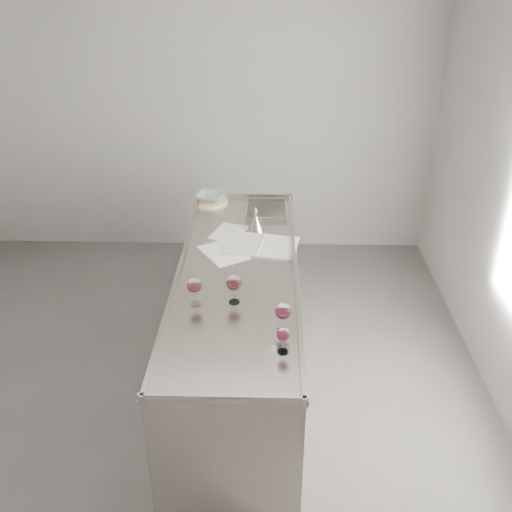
{
  "coord_description": "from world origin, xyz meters",
  "views": [
    {
      "loc": [
        0.7,
        -2.83,
        2.73
      ],
      "look_at": [
        0.62,
        0.33,
        1.02
      ],
      "focal_mm": 40.0,
      "sensor_mm": 36.0,
      "label": 1
    }
  ],
  "objects_px": {
    "counter": "(238,330)",
    "wine_glass_middle": "(234,283)",
    "wine_funnel": "(256,223)",
    "wine_glass_right": "(283,312)",
    "wine_glass_left": "(194,286)",
    "wine_glass_small": "(283,335)",
    "notebook": "(261,245)",
    "ceramic_bowl": "(210,197)"
  },
  "relations": [
    {
      "from": "ceramic_bowl",
      "to": "wine_funnel",
      "type": "height_order",
      "value": "wine_funnel"
    },
    {
      "from": "notebook",
      "to": "wine_funnel",
      "type": "relative_size",
      "value": 2.93
    },
    {
      "from": "wine_glass_small",
      "to": "notebook",
      "type": "relative_size",
      "value": 0.27
    },
    {
      "from": "wine_glass_middle",
      "to": "wine_glass_small",
      "type": "height_order",
      "value": "wine_glass_middle"
    },
    {
      "from": "wine_glass_right",
      "to": "wine_glass_small",
      "type": "bearing_deg",
      "value": -90.0
    },
    {
      "from": "wine_glass_middle",
      "to": "wine_glass_right",
      "type": "distance_m",
      "value": 0.39
    },
    {
      "from": "wine_glass_left",
      "to": "wine_glass_small",
      "type": "distance_m",
      "value": 0.65
    },
    {
      "from": "wine_glass_middle",
      "to": "ceramic_bowl",
      "type": "relative_size",
      "value": 0.83
    },
    {
      "from": "wine_glass_right",
      "to": "notebook",
      "type": "height_order",
      "value": "wine_glass_right"
    },
    {
      "from": "wine_funnel",
      "to": "ceramic_bowl",
      "type": "bearing_deg",
      "value": 126.72
    },
    {
      "from": "wine_glass_left",
      "to": "wine_glass_middle",
      "type": "bearing_deg",
      "value": 6.9
    },
    {
      "from": "wine_glass_left",
      "to": "ceramic_bowl",
      "type": "relative_size",
      "value": 0.8
    },
    {
      "from": "wine_glass_left",
      "to": "counter",
      "type": "bearing_deg",
      "value": 61.74
    },
    {
      "from": "wine_glass_right",
      "to": "wine_funnel",
      "type": "xyz_separation_m",
      "value": [
        -0.17,
        1.23,
        -0.07
      ]
    },
    {
      "from": "counter",
      "to": "wine_funnel",
      "type": "distance_m",
      "value": 0.78
    },
    {
      "from": "wine_glass_left",
      "to": "ceramic_bowl",
      "type": "distance_m",
      "value": 1.49
    },
    {
      "from": "wine_glass_middle",
      "to": "wine_glass_right",
      "type": "relative_size",
      "value": 1.03
    },
    {
      "from": "wine_glass_middle",
      "to": "wine_glass_small",
      "type": "xyz_separation_m",
      "value": [
        0.27,
        -0.45,
        -0.02
      ]
    },
    {
      "from": "wine_funnel",
      "to": "notebook",
      "type": "bearing_deg",
      "value": -80.3
    },
    {
      "from": "counter",
      "to": "notebook",
      "type": "xyz_separation_m",
      "value": [
        0.14,
        0.32,
        0.48
      ]
    },
    {
      "from": "wine_glass_left",
      "to": "ceramic_bowl",
      "type": "bearing_deg",
      "value": 92.19
    },
    {
      "from": "counter",
      "to": "wine_funnel",
      "type": "height_order",
      "value": "wine_funnel"
    },
    {
      "from": "wine_glass_left",
      "to": "wine_funnel",
      "type": "distance_m",
      "value": 1.03
    },
    {
      "from": "wine_glass_right",
      "to": "ceramic_bowl",
      "type": "xyz_separation_m",
      "value": [
        -0.55,
        1.73,
        -0.08
      ]
    },
    {
      "from": "wine_glass_left",
      "to": "wine_funnel",
      "type": "xyz_separation_m",
      "value": [
        0.32,
        0.98,
        -0.07
      ]
    },
    {
      "from": "wine_glass_small",
      "to": "ceramic_bowl",
      "type": "xyz_separation_m",
      "value": [
        -0.55,
        1.91,
        -0.06
      ]
    },
    {
      "from": "wine_glass_left",
      "to": "wine_glass_middle",
      "type": "xyz_separation_m",
      "value": [
        0.22,
        0.03,
        0.0
      ]
    },
    {
      "from": "notebook",
      "to": "wine_funnel",
      "type": "bearing_deg",
      "value": 110.53
    },
    {
      "from": "counter",
      "to": "wine_glass_middle",
      "type": "bearing_deg",
      "value": -89.64
    },
    {
      "from": "wine_glass_left",
      "to": "wine_glass_small",
      "type": "height_order",
      "value": "wine_glass_left"
    },
    {
      "from": "counter",
      "to": "wine_glass_right",
      "type": "xyz_separation_m",
      "value": [
        0.27,
        -0.65,
        0.59
      ]
    },
    {
      "from": "wine_glass_middle",
      "to": "wine_glass_small",
      "type": "relative_size",
      "value": 1.21
    },
    {
      "from": "wine_funnel",
      "to": "wine_glass_small",
      "type": "bearing_deg",
      "value": -82.95
    },
    {
      "from": "wine_glass_small",
      "to": "notebook",
      "type": "height_order",
      "value": "wine_glass_small"
    },
    {
      "from": "counter",
      "to": "wine_glass_right",
      "type": "height_order",
      "value": "wine_glass_right"
    },
    {
      "from": "wine_glass_right",
      "to": "notebook",
      "type": "relative_size",
      "value": 0.32
    },
    {
      "from": "wine_glass_middle",
      "to": "wine_glass_left",
      "type": "bearing_deg",
      "value": -173.1
    },
    {
      "from": "notebook",
      "to": "wine_funnel",
      "type": "distance_m",
      "value": 0.26
    },
    {
      "from": "wine_glass_small",
      "to": "wine_funnel",
      "type": "bearing_deg",
      "value": 97.05
    },
    {
      "from": "wine_glass_left",
      "to": "wine_glass_small",
      "type": "relative_size",
      "value": 1.18
    },
    {
      "from": "notebook",
      "to": "wine_glass_right",
      "type": "bearing_deg",
      "value": -71.52
    },
    {
      "from": "wine_glass_middle",
      "to": "notebook",
      "type": "height_order",
      "value": "wine_glass_middle"
    }
  ]
}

